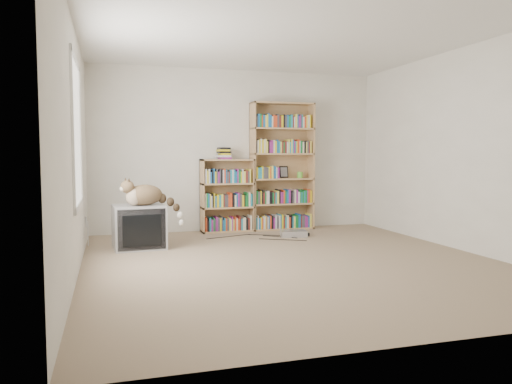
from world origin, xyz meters
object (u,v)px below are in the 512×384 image
object	(u,v)px
crt_tv	(139,227)
bookcase_tall	(282,170)
dvd_player	(294,233)
cat	(150,198)
bookcase_short	(227,198)

from	to	relation	value
crt_tv	bookcase_tall	size ratio (longest dim) A/B	0.34
bookcase_tall	dvd_player	world-z (taller)	bookcase_tall
crt_tv	dvd_player	world-z (taller)	crt_tv
bookcase_tall	dvd_player	size ratio (longest dim) A/B	5.37
cat	bookcase_tall	bearing A→B (deg)	3.75
cat	dvd_player	world-z (taller)	cat
crt_tv	dvd_player	bearing A→B (deg)	3.08
dvd_player	bookcase_short	bearing A→B (deg)	149.75
cat	bookcase_tall	distance (m)	2.43
cat	bookcase_tall	size ratio (longest dim) A/B	0.40
bookcase_short	cat	bearing A→B (deg)	-139.12
crt_tv	cat	size ratio (longest dim) A/B	0.83
cat	dvd_player	bearing A→B (deg)	-13.72
cat	bookcase_short	distance (m)	1.67
crt_tv	dvd_player	xyz separation A→B (m)	(2.21, 0.29, -0.23)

